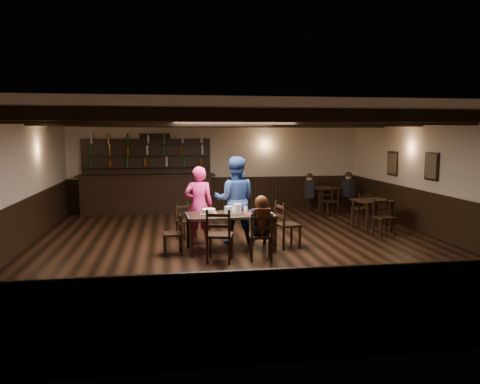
{
  "coord_description": "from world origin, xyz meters",
  "views": [
    {
      "loc": [
        -1.52,
        -9.42,
        2.35
      ],
      "look_at": [
        -0.04,
        0.2,
        1.13
      ],
      "focal_mm": 35.0,
      "sensor_mm": 36.0,
      "label": 1
    }
  ],
  "objects": [
    {
      "name": "ground",
      "position": [
        0.0,
        0.0,
        0.0
      ],
      "size": [
        10.0,
        10.0,
        0.0
      ],
      "primitive_type": "plane",
      "color": "black",
      "rests_on": "ground"
    },
    {
      "name": "room_shell",
      "position": [
        0.01,
        0.04,
        1.75
      ],
      "size": [
        9.02,
        10.02,
        2.71
      ],
      "color": "beige",
      "rests_on": "ground"
    },
    {
      "name": "dining_table",
      "position": [
        -0.31,
        -0.27,
        0.68
      ],
      "size": [
        1.79,
        0.96,
        0.75
      ],
      "color": "black",
      "rests_on": "ground"
    },
    {
      "name": "chair_near_left",
      "position": [
        -0.63,
        -1.14,
        0.58
      ],
      "size": [
        0.56,
        0.54,
        1.0
      ],
      "color": "black",
      "rests_on": "ground"
    },
    {
      "name": "chair_near_right",
      "position": [
        0.15,
        -1.14,
        0.53
      ],
      "size": [
        0.46,
        0.45,
        0.91
      ],
      "color": "black",
      "rests_on": "ground"
    },
    {
      "name": "chair_end_left",
      "position": [
        -1.38,
        -0.41,
        0.48
      ],
      "size": [
        0.4,
        0.41,
        0.83
      ],
      "color": "black",
      "rests_on": "ground"
    },
    {
      "name": "chair_end_right",
      "position": [
        0.82,
        -0.23,
        0.56
      ],
      "size": [
        0.51,
        0.53,
        0.96
      ],
      "color": "black",
      "rests_on": "ground"
    },
    {
      "name": "chair_far_pushed",
      "position": [
        -1.18,
        1.03,
        0.46
      ],
      "size": [
        0.5,
        0.49,
        0.78
      ],
      "color": "black",
      "rests_on": "ground"
    },
    {
      "name": "woman_pink",
      "position": [
        -0.89,
        0.44,
        0.83
      ],
      "size": [
        0.63,
        0.44,
        1.66
      ],
      "primitive_type": "imported",
      "rotation": [
        0.0,
        0.0,
        3.08
      ],
      "color": "#FD3B82",
      "rests_on": "ground"
    },
    {
      "name": "man_blue",
      "position": [
        -0.12,
        0.39,
        0.93
      ],
      "size": [
        1.03,
        0.87,
        1.86
      ],
      "primitive_type": "imported",
      "rotation": [
        0.0,
        0.0,
        2.94
      ],
      "color": "navy",
      "rests_on": "ground"
    },
    {
      "name": "seated_person",
      "position": [
        0.16,
        -1.08,
        0.81
      ],
      "size": [
        0.32,
        0.48,
        0.78
      ],
      "color": "black",
      "rests_on": "ground"
    },
    {
      "name": "cake",
      "position": [
        -0.74,
        -0.22,
        0.8
      ],
      "size": [
        0.34,
        0.34,
        0.11
      ],
      "color": "white",
      "rests_on": "dining_table"
    },
    {
      "name": "plate_stack_a",
      "position": [
        -0.34,
        -0.31,
        0.83
      ],
      "size": [
        0.17,
        0.17,
        0.16
      ],
      "primitive_type": "cylinder",
      "color": "white",
      "rests_on": "dining_table"
    },
    {
      "name": "plate_stack_b",
      "position": [
        -0.16,
        -0.25,
        0.85
      ],
      "size": [
        0.16,
        0.16,
        0.19
      ],
      "primitive_type": "cylinder",
      "color": "white",
      "rests_on": "dining_table"
    },
    {
      "name": "tea_light",
      "position": [
        -0.27,
        -0.16,
        0.78
      ],
      "size": [
        0.05,
        0.05,
        0.06
      ],
      "color": "#A5A8AD",
      "rests_on": "dining_table"
    },
    {
      "name": "salt_shaker",
      "position": [
        0.01,
        -0.29,
        0.8
      ],
      "size": [
        0.04,
        0.04,
        0.1
      ],
      "primitive_type": "cylinder",
      "color": "silver",
      "rests_on": "dining_table"
    },
    {
      "name": "pepper_shaker",
      "position": [
        0.14,
        -0.36,
        0.8
      ],
      "size": [
        0.04,
        0.04,
        0.09
      ],
      "primitive_type": "cylinder",
      "color": "#A5A8AD",
      "rests_on": "dining_table"
    },
    {
      "name": "drink_glass",
      "position": [
        0.03,
        -0.14,
        0.81
      ],
      "size": [
        0.08,
        0.08,
        0.12
      ],
      "primitive_type": "cylinder",
      "color": "silver",
      "rests_on": "dining_table"
    },
    {
      "name": "menu_red",
      "position": [
        0.15,
        -0.31,
        0.75
      ],
      "size": [
        0.4,
        0.35,
        0.0
      ],
      "primitive_type": "cube",
      "rotation": [
        0.0,
        0.0,
        0.44
      ],
      "color": "#9C1F11",
      "rests_on": "dining_table"
    },
    {
      "name": "menu_blue",
      "position": [
        0.23,
        -0.08,
        0.75
      ],
      "size": [
        0.28,
        0.21,
        0.0
      ],
      "primitive_type": "cube",
      "rotation": [
        0.0,
        0.0,
        -0.12
      ],
      "color": "#0F154D",
      "rests_on": "dining_table"
    },
    {
      "name": "bar_counter",
      "position": [
        -2.14,
        4.72,
        0.73
      ],
      "size": [
        4.01,
        0.7,
        2.2
      ],
      "color": "black",
      "rests_on": "ground"
    },
    {
      "name": "back_table_a",
      "position": [
        3.38,
        1.19,
        0.65
      ],
      "size": [
        0.91,
        0.91,
        0.75
      ],
      "color": "black",
      "rests_on": "ground"
    },
    {
      "name": "back_table_b",
      "position": [
        3.08,
        3.99,
        0.65
      ],
      "size": [
        0.92,
        0.92,
        0.75
      ],
      "color": "black",
      "rests_on": "ground"
    },
    {
      "name": "bg_patron_left",
      "position": [
        2.6,
        3.81,
        0.83
      ],
      "size": [
        0.23,
        0.36,
        0.72
      ],
      "color": "black",
      "rests_on": "ground"
    },
    {
      "name": "bg_patron_right",
      "position": [
        3.8,
        3.8,
        0.84
      ],
      "size": [
        0.32,
        0.41,
        0.75
      ],
      "color": "black",
      "rests_on": "ground"
    }
  ]
}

